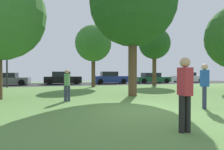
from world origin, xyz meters
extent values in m
plane|color=#5B8442|center=(0.00, 0.00, 0.00)|extent=(44.00, 44.00, 0.00)
cube|color=#28282B|center=(0.00, 16.00, 0.00)|extent=(44.00, 6.40, 0.01)
cylinder|color=brown|center=(1.11, 3.93, 1.79)|extent=(0.52, 0.52, 3.59)
sphere|color=#23511E|center=(1.11, 3.93, 5.60)|extent=(5.21, 5.21, 5.21)
cylinder|color=brown|center=(-0.26, 11.11, 1.57)|extent=(0.37, 0.37, 3.15)
sphere|color=#38702D|center=(-0.26, 11.11, 4.23)|extent=(3.51, 3.51, 3.51)
cylinder|color=brown|center=(6.38, 11.42, 1.67)|extent=(0.43, 0.43, 3.34)
sphere|color=#23511E|center=(6.38, 11.42, 4.53)|extent=(3.36, 3.36, 3.36)
cylinder|color=#2D334C|center=(2.53, -0.32, 0.43)|extent=(0.14, 0.14, 0.87)
cylinder|color=#2D334C|center=(2.44, -0.45, 0.43)|extent=(0.14, 0.14, 0.87)
cube|color=#23519E|center=(2.48, -0.39, 1.19)|extent=(0.39, 0.37, 0.65)
sphere|color=tan|center=(2.48, -0.39, 1.64)|extent=(0.24, 0.24, 0.24)
cylinder|color=black|center=(-0.09, -2.62, 0.44)|extent=(0.14, 0.14, 0.88)
cylinder|color=black|center=(0.07, -2.62, 0.44)|extent=(0.14, 0.14, 0.88)
cube|color=#B72D38|center=(-0.01, -2.62, 1.21)|extent=(0.22, 0.32, 0.66)
sphere|color=tan|center=(-0.01, -2.62, 1.66)|extent=(0.24, 0.24, 0.24)
cylinder|color=#2D334C|center=(-2.81, 2.81, 0.39)|extent=(0.14, 0.14, 0.77)
cylinder|color=#2D334C|center=(-2.65, 2.78, 0.39)|extent=(0.14, 0.14, 0.77)
cube|color=#51894C|center=(-2.73, 2.79, 1.06)|extent=(0.28, 0.36, 0.58)
sphere|color=tan|center=(-2.73, 2.79, 1.45)|extent=(0.21, 0.21, 0.21)
cube|color=slate|center=(-8.99, 15.74, 0.50)|extent=(4.18, 1.73, 0.70)
cube|color=black|center=(-9.20, 15.74, 1.11)|extent=(2.01, 1.52, 0.52)
cylinder|color=black|center=(-7.53, 16.61, 0.32)|extent=(0.64, 0.22, 0.64)
cylinder|color=black|center=(-7.53, 14.88, 0.32)|extent=(0.64, 0.22, 0.64)
cube|color=black|center=(-3.18, 16.18, 0.53)|extent=(4.28, 1.79, 0.76)
cube|color=black|center=(-3.40, 16.18, 1.21)|extent=(2.06, 1.57, 0.60)
cylinder|color=black|center=(-1.69, 17.07, 0.32)|extent=(0.64, 0.22, 0.64)
cylinder|color=black|center=(-1.69, 15.29, 0.32)|extent=(0.64, 0.22, 0.64)
cylinder|color=black|center=(-4.68, 17.07, 0.32)|extent=(0.64, 0.22, 0.64)
cylinder|color=black|center=(-4.68, 15.29, 0.32)|extent=(0.64, 0.22, 0.64)
cube|color=#233893|center=(2.62, 15.90, 0.55)|extent=(4.18, 1.75, 0.80)
cube|color=black|center=(2.41, 15.90, 1.23)|extent=(2.00, 1.54, 0.57)
cylinder|color=black|center=(4.09, 16.77, 0.32)|extent=(0.64, 0.22, 0.64)
cylinder|color=black|center=(4.09, 15.03, 0.32)|extent=(0.64, 0.22, 0.64)
cylinder|color=black|center=(1.16, 16.77, 0.32)|extent=(0.64, 0.22, 0.64)
cylinder|color=black|center=(1.16, 15.03, 0.32)|extent=(0.64, 0.22, 0.64)
cube|color=#195633|center=(8.43, 15.96, 0.48)|extent=(4.60, 1.89, 0.66)
cube|color=black|center=(8.20, 15.96, 1.08)|extent=(2.21, 1.66, 0.54)
cylinder|color=black|center=(10.04, 16.91, 0.32)|extent=(0.64, 0.22, 0.64)
cylinder|color=black|center=(10.04, 15.02, 0.32)|extent=(0.64, 0.22, 0.64)
cylinder|color=black|center=(6.82, 16.91, 0.32)|extent=(0.64, 0.22, 0.64)
cylinder|color=black|center=(6.82, 15.02, 0.32)|extent=(0.64, 0.22, 0.64)
cube|color=white|center=(14.24, 16.38, 0.55)|extent=(4.11, 1.89, 0.80)
cube|color=black|center=(14.03, 16.38, 1.18)|extent=(1.97, 1.66, 0.46)
cylinder|color=black|center=(15.68, 17.33, 0.32)|extent=(0.64, 0.22, 0.64)
cylinder|color=black|center=(15.68, 15.44, 0.32)|extent=(0.64, 0.22, 0.64)
cylinder|color=black|center=(12.80, 17.33, 0.32)|extent=(0.64, 0.22, 0.64)
cylinder|color=black|center=(12.80, 15.44, 0.32)|extent=(0.64, 0.22, 0.64)
cylinder|color=#2D2D33|center=(-8.14, 12.20, 2.25)|extent=(0.14, 0.14, 4.50)
camera|label=1|loc=(-2.71, -6.35, 1.43)|focal=28.98mm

